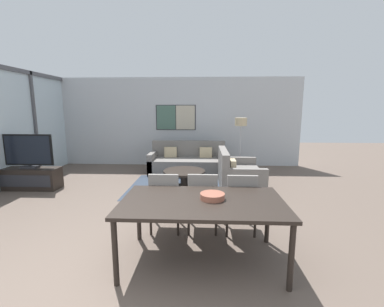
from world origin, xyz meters
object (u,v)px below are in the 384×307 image
object	(u,v)px
coffee_table	(184,175)
dining_chair_left	(165,199)
dining_chair_right	(241,200)
television	(28,151)
dining_chair_centre	(203,199)
floor_lamp	(241,127)
sofa_main	(188,163)
dining_table	(202,205)
fruit_bowl	(212,196)
sofa_side	(236,176)
tv_console	(31,178)

from	to	relation	value
coffee_table	dining_chair_left	world-z (taller)	dining_chair_left
dining_chair_left	dining_chair_right	size ratio (longest dim) A/B	1.00
television	dining_chair_centre	distance (m)	4.41
television	dining_chair_centre	bearing A→B (deg)	-25.90
television	floor_lamp	bearing A→B (deg)	18.27
coffee_table	television	bearing A→B (deg)	-175.22
dining_chair_left	sofa_main	bearing A→B (deg)	88.23
dining_chair_left	dining_table	bearing A→B (deg)	-53.02
fruit_bowl	dining_chair_right	bearing A→B (deg)	57.43
sofa_side	dining_chair_centre	world-z (taller)	dining_chair_centre
television	sofa_main	size ratio (longest dim) A/B	0.52
sofa_main	sofa_side	bearing A→B (deg)	-48.47
sofa_side	dining_table	world-z (taller)	sofa_side
dining_chair_centre	tv_console	bearing A→B (deg)	154.11
tv_console	sofa_main	bearing A→B (deg)	26.06
dining_table	floor_lamp	xyz separation A→B (m)	(1.04, 4.33, 0.63)
sofa_main	fruit_bowl	distance (m)	4.42
floor_lamp	coffee_table	bearing A→B (deg)	-137.50
dining_chair_centre	fruit_bowl	distance (m)	0.78
dining_table	dining_chair_left	size ratio (longest dim) A/B	2.08
sofa_main	floor_lamp	bearing A→B (deg)	-2.72
coffee_table	dining_chair_right	world-z (taller)	dining_chair_right
dining_table	dining_chair_centre	bearing A→B (deg)	90.00
tv_console	dining_table	distance (m)	4.80
sofa_side	dining_chair_right	distance (m)	2.31
dining_chair_centre	fruit_bowl	world-z (taller)	dining_chair_centre
coffee_table	dining_table	world-z (taller)	dining_table
sofa_side	sofa_main	bearing A→B (deg)	41.53
sofa_side	floor_lamp	world-z (taller)	floor_lamp
dining_chair_left	floor_lamp	bearing A→B (deg)	66.10
dining_table	coffee_table	bearing A→B (deg)	98.45
fruit_bowl	sofa_main	bearing A→B (deg)	97.33
dining_table	floor_lamp	distance (m)	4.49
dining_chair_left	fruit_bowl	world-z (taller)	dining_chair_left
sofa_main	dining_chair_centre	xyz separation A→B (m)	(0.44, -3.64, 0.24)
floor_lamp	television	bearing A→B (deg)	-161.73
dining_table	television	bearing A→B (deg)	145.91
fruit_bowl	dining_chair_left	bearing A→B (deg)	134.26
tv_console	television	size ratio (longest dim) A/B	1.14
dining_chair_centre	dining_chair_right	size ratio (longest dim) A/B	1.00
tv_console	floor_lamp	size ratio (longest dim) A/B	0.80
sofa_main	dining_table	world-z (taller)	sofa_main
tv_console	dining_chair_right	world-z (taller)	dining_chair_right
dining_table	dining_chair_right	bearing A→B (deg)	52.78
dining_chair_centre	dining_chair_right	distance (m)	0.56
tv_console	floor_lamp	bearing A→B (deg)	18.27
dining_chair_left	dining_chair_centre	bearing A→B (deg)	2.10
fruit_bowl	dining_table	bearing A→B (deg)	-158.47
tv_console	dining_chair_right	xyz separation A→B (m)	(4.51, -1.95, 0.27)
tv_console	television	world-z (taller)	television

